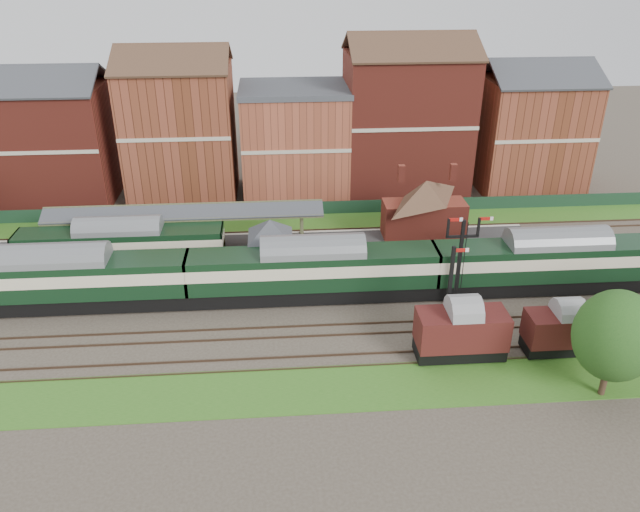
{
  "coord_description": "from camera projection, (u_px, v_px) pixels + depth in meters",
  "views": [
    {
      "loc": [
        -2.39,
        -45.46,
        27.39
      ],
      "look_at": [
        1.2,
        2.0,
        3.0
      ],
      "focal_mm": 35.0,
      "sensor_mm": 36.0,
      "label": 1
    }
  ],
  "objects": [
    {
      "name": "platform",
      "position": [
        251.0,
        245.0,
        61.08
      ],
      "size": [
        55.0,
        3.4,
        1.0
      ],
      "primitive_type": "cube",
      "color": "#2D2D2D",
      "rests_on": "ground"
    },
    {
      "name": "platform_railcar",
      "position": [
        121.0,
        245.0,
        56.51
      ],
      "size": [
        18.48,
        2.91,
        4.26
      ],
      "color": "black",
      "rests_on": "ground"
    },
    {
      "name": "semaphore_bracket",
      "position": [
        460.0,
        259.0,
        49.47
      ],
      "size": [
        3.6,
        0.25,
        8.18
      ],
      "color": "black",
      "rests_on": "ground"
    },
    {
      "name": "semaphore_siding",
      "position": [
        449.0,
        294.0,
        45.56
      ],
      "size": [
        1.23,
        0.25,
        8.0
      ],
      "color": "black",
      "rests_on": "ground"
    },
    {
      "name": "fence",
      "position": [
        298.0,
        209.0,
        68.62
      ],
      "size": [
        90.0,
        0.12,
        1.5
      ],
      "primitive_type": "cube",
      "color": "#193823",
      "rests_on": "ground"
    },
    {
      "name": "town_backdrop",
      "position": [
        293.0,
        135.0,
        71.97
      ],
      "size": [
        69.0,
        10.0,
        16.0
      ],
      "color": "maroon",
      "rests_on": "ground"
    },
    {
      "name": "dmu_train",
      "position": [
        313.0,
        270.0,
        51.76
      ],
      "size": [
        61.87,
        3.25,
        4.75
      ],
      "color": "black",
      "rests_on": "ground"
    },
    {
      "name": "goods_van_a",
      "position": [
        461.0,
        331.0,
        44.71
      ],
      "size": [
        6.41,
        2.78,
        3.89
      ],
      "color": "black",
      "rests_on": "ground"
    },
    {
      "name": "grass_back",
      "position": [
        299.0,
        222.0,
        67.18
      ],
      "size": [
        90.0,
        4.5,
        0.06
      ],
      "primitive_type": "cube",
      "color": "#2D6619",
      "rests_on": "ground"
    },
    {
      "name": "ground",
      "position": [
        308.0,
        299.0,
        52.99
      ],
      "size": [
        160.0,
        160.0,
        0.0
      ],
      "primitive_type": "plane",
      "color": "#473D33",
      "rests_on": "ground"
    },
    {
      "name": "station_building",
      "position": [
        424.0,
        207.0,
        60.65
      ],
      "size": [
        8.1,
        8.1,
        5.9
      ],
      "color": "maroon",
      "rests_on": "platform"
    },
    {
      "name": "signal_box",
      "position": [
        271.0,
        249.0,
        54.22
      ],
      "size": [
        5.4,
        5.4,
        6.0
      ],
      "color": "#576A4B",
      "rests_on": "ground"
    },
    {
      "name": "canopy",
      "position": [
        185.0,
        208.0,
        58.81
      ],
      "size": [
        26.0,
        3.89,
        4.08
      ],
      "color": "brown",
      "rests_on": "platform"
    },
    {
      "name": "goods_van_b",
      "position": [
        565.0,
        329.0,
        45.33
      ],
      "size": [
        5.67,
        2.46,
        3.44
      ],
      "color": "black",
      "rests_on": "ground"
    },
    {
      "name": "brick_hut",
      "position": [
        361.0,
        266.0,
        55.67
      ],
      "size": [
        3.2,
        2.64,
        2.94
      ],
      "color": "brown",
      "rests_on": "ground"
    },
    {
      "name": "tree_far",
      "position": [
        616.0,
        336.0,
        39.75
      ],
      "size": [
        5.35,
        5.35,
        7.81
      ],
      "color": "#382619",
      "rests_on": "ground"
    },
    {
      "name": "grass_front",
      "position": [
        318.0,
        389.0,
        42.33
      ],
      "size": [
        90.0,
        5.0,
        0.06
      ],
      "primitive_type": "cube",
      "color": "#2D6619",
      "rests_on": "ground"
    }
  ]
}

